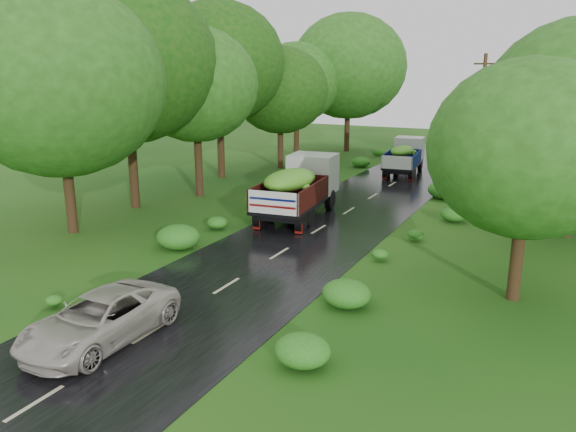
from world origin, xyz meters
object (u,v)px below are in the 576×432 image
Objects in this scene: truck_near at (300,185)px; utility_pole at (480,119)px; truck_far at (405,155)px; car at (100,318)px.

utility_pole reaches higher than truck_near.
car is at bearing -96.63° from truck_far.
truck_far is 0.73× the size of utility_pole.
utility_pole reaches higher than car.
truck_near is 14.30m from truck_far.
truck_far is at bearing 177.71° from utility_pole.
car is (-0.53, -29.13, -0.70)m from truck_far.
truck_far is at bearing 89.13° from car.
truck_near is 1.48× the size of car.
utility_pole reaches higher than truck_far.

